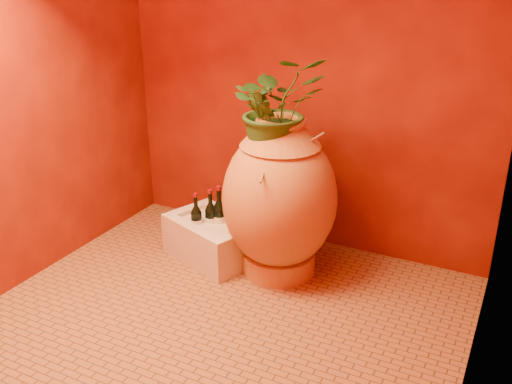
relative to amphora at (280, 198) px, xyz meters
The scene contains 12 objects.
floor 0.72m from the amphora, 96.79° to the right, with size 2.50×2.50×0.00m, color brown.
wall_back 0.90m from the amphora, 97.33° to the left, with size 2.50×0.02×2.50m, color #590E05.
wall_left 1.60m from the amphora, 158.41° to the right, with size 0.02×2.00×2.50m, color #590E05.
wall_right 1.50m from the amphora, 23.61° to the right, with size 0.02×2.00×2.50m, color #590E05.
amphora is the anchor object (origin of this frame).
stone_basin 0.58m from the amphora, behind, with size 0.67×0.58×0.27m.
wine_bottle_a 0.52m from the amphora, behind, with size 0.08×0.08×0.31m.
wine_bottle_b 0.60m from the amphora, behind, with size 0.07×0.07×0.30m.
wine_bottle_c 0.48m from the amphora, behind, with size 0.08×0.08×0.34m.
wall_tap 0.55m from the amphora, 128.17° to the left, with size 0.08×0.17×0.18m.
plant_main 0.55m from the amphora, behind, with size 0.53×0.46×0.59m, color #234E1B.
plant_side 0.49m from the amphora, 124.45° to the right, with size 0.21×0.17×0.39m, color #234E1B.
Camera 1 is at (1.34, -2.32, 1.83)m, focal length 40.00 mm.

